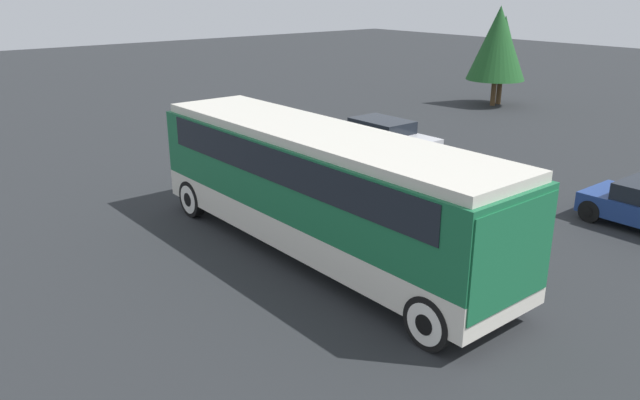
% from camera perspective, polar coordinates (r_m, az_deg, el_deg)
% --- Properties ---
extents(ground_plane, '(120.00, 120.00, 0.00)m').
position_cam_1_polar(ground_plane, '(15.92, -0.00, -4.91)').
color(ground_plane, '#26282B').
extents(tour_bus, '(11.04, 2.68, 3.20)m').
position_cam_1_polar(tour_bus, '(15.16, 0.23, 1.66)').
color(tour_bus, silver).
rests_on(tour_bus, ground_plane).
extents(parked_car_mid, '(4.56, 1.85, 1.38)m').
position_cam_1_polar(parked_car_mid, '(25.22, 5.87, 5.75)').
color(parked_car_mid, '#BCBCC1').
rests_on(parked_car_mid, ground_plane).
extents(tree_center, '(3.19, 3.19, 5.41)m').
position_cam_1_polar(tree_center, '(36.47, 15.96, 13.62)').
color(tree_center, brown).
rests_on(tree_center, ground_plane).
extents(tree_right, '(2.28, 2.28, 4.87)m').
position_cam_1_polar(tree_right, '(37.06, 16.40, 13.20)').
color(tree_right, brown).
rests_on(tree_right, ground_plane).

